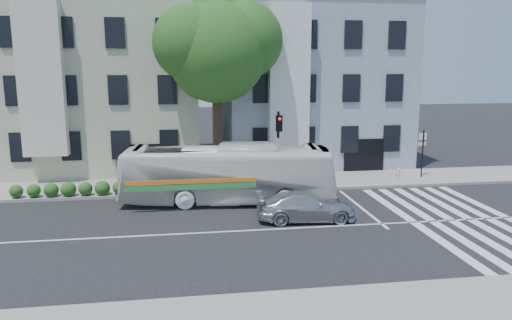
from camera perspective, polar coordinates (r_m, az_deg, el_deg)
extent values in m
plane|color=black|center=(21.12, -2.51, -8.15)|extent=(120.00, 120.00, 0.00)
cube|color=gray|center=(28.74, -4.24, -2.79)|extent=(80.00, 4.00, 0.15)
cube|color=#ABAF93|center=(35.21, -16.85, 8.25)|extent=(12.00, 10.00, 11.00)
cube|color=gray|center=(36.03, 6.03, 8.71)|extent=(12.00, 10.00, 11.00)
cylinder|color=#2D2116|center=(28.74, -4.39, 2.34)|extent=(0.56, 0.56, 5.20)
sphere|color=#174919|center=(28.42, -4.54, 12.15)|extent=(5.60, 5.60, 5.60)
sphere|color=#174919|center=(29.00, -1.38, 13.54)|extent=(4.40, 4.40, 4.40)
sphere|color=#174919|center=(28.06, -7.44, 13.13)|extent=(4.20, 4.20, 4.20)
sphere|color=#174919|center=(29.71, -4.17, 15.39)|extent=(3.80, 3.80, 3.80)
sphere|color=#174919|center=(28.97, -5.80, 10.13)|extent=(3.40, 3.40, 3.40)
imported|color=white|center=(24.99, -3.26, -1.59)|extent=(3.57, 10.81, 2.95)
imported|color=silver|center=(22.44, 5.75, -5.31)|extent=(2.06, 4.50, 1.28)
cylinder|color=black|center=(27.42, 2.53, 1.04)|extent=(0.15, 0.15, 4.35)
cube|color=black|center=(26.94, 2.66, 4.20)|extent=(0.36, 0.32, 0.88)
sphere|color=red|center=(26.79, 2.72, 4.72)|extent=(0.17, 0.17, 0.17)
cylinder|color=white|center=(27.18, 2.60, 2.06)|extent=(0.43, 0.21, 0.46)
cylinder|color=beige|center=(30.70, 15.91, -1.62)|extent=(0.22, 0.22, 0.56)
sphere|color=beige|center=(30.64, 15.94, -1.06)|extent=(0.20, 0.20, 0.20)
cylinder|color=beige|center=(30.69, 15.92, -1.48)|extent=(0.39, 0.27, 0.13)
cylinder|color=black|center=(31.61, 18.49, 0.72)|extent=(0.08, 0.08, 2.86)
cube|color=white|center=(31.54, 18.52, 2.59)|extent=(0.52, 0.09, 0.40)
cube|color=white|center=(31.60, 18.47, 1.77)|extent=(0.52, 0.09, 0.21)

